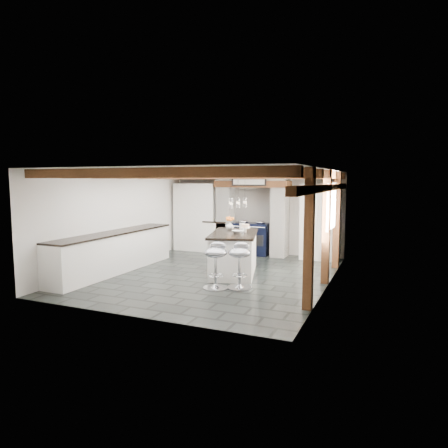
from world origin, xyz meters
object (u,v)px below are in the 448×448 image
at_px(range_cooker, 252,238).
at_px(bar_stool_far, 216,260).
at_px(kitchen_island, 234,253).
at_px(bar_stool_near, 240,260).

relative_size(range_cooker, bar_stool_far, 1.10).
bearing_deg(kitchen_island, bar_stool_far, -99.08).
xyz_separation_m(range_cooker, bar_stool_near, (0.95, -3.53, 0.09)).
bearing_deg(kitchen_island, range_cooker, 83.90).
bearing_deg(range_cooker, bar_stool_near, -74.86).
relative_size(kitchen_island, bar_stool_near, 2.30).
xyz_separation_m(bar_stool_near, bar_stool_far, (-0.42, -0.20, 0.00)).
bearing_deg(bar_stool_near, range_cooker, 89.85).
height_order(kitchen_island, bar_stool_far, kitchen_island).
distance_m(range_cooker, bar_stool_far, 3.76).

